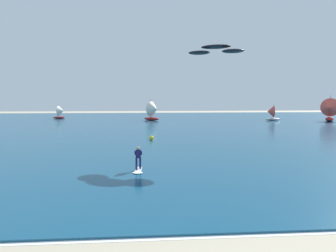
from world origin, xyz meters
name	(u,v)px	position (x,y,z in m)	size (l,w,h in m)	color
ocean	(160,125)	(0.00, 50.27, 0.05)	(160.00, 90.00, 0.10)	navy
shoreline_foam	(197,231)	(-0.72, 5.74, 0.01)	(66.86, 1.45, 0.01)	white
kitesurfer	(138,162)	(-3.23, 15.32, 0.70)	(0.73, 1.97, 1.67)	white
kite	(216,50)	(3.80, 22.26, 9.56)	(5.39, 3.62, 0.78)	black
sailboat_center_horizon	(329,109)	(36.63, 56.18, 2.64)	(4.79, 4.96, 5.54)	maroon
sailboat_trailing	(271,113)	(25.16, 59.40, 1.80)	(3.28, 2.85, 3.71)	silver
sailboat_far_left	(61,112)	(-22.87, 68.43, 1.70)	(3.04, 2.60, 3.50)	maroon
sailboat_near_shore	(153,111)	(-0.85, 61.02, 2.27)	(4.25, 4.09, 4.74)	maroon
marker_buoy	(152,138)	(-1.97, 30.44, 0.36)	(0.53, 0.53, 0.53)	yellow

